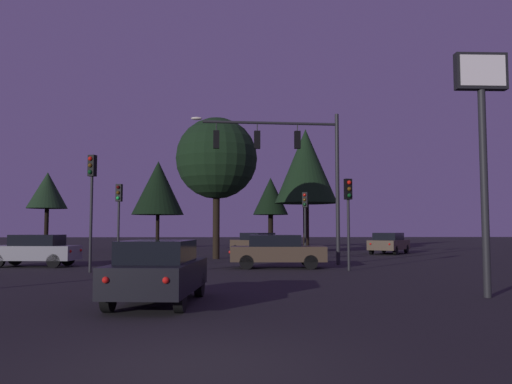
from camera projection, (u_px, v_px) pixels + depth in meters
ground_plane at (224, 259)px, 31.16m from camera, size 168.00×168.00×0.00m
traffic_signal_mast_arm at (292, 157)px, 26.50m from camera, size 7.54×0.68×7.70m
traffic_light_corner_left at (91, 190)px, 21.83m from camera, size 0.37×0.39×4.89m
traffic_light_corner_right at (119, 207)px, 26.80m from camera, size 0.34×0.37×4.10m
traffic_light_median at (348, 205)px, 22.62m from camera, size 0.34×0.37×3.97m
traffic_light_far_side at (305, 211)px, 31.09m from camera, size 0.36×0.38×3.98m
car_nearside_lane at (158, 271)px, 12.55m from camera, size 2.12×4.25×1.52m
car_crossing_left at (35, 250)px, 24.94m from camera, size 4.24×2.16×1.52m
car_crossing_right at (277, 251)px, 23.98m from camera, size 4.47×1.94×1.52m
car_far_lane at (256, 243)px, 37.37m from camera, size 3.77×4.44×1.52m
car_parked_lot at (389, 243)px, 37.69m from camera, size 4.00×4.75×1.52m
store_sign_illuminated at (482, 116)px, 14.02m from camera, size 1.40×0.28×6.54m
tree_behind_sign at (271, 197)px, 47.78m from camera, size 3.23×3.23×6.50m
tree_left_far at (306, 166)px, 43.81m from camera, size 5.22×5.22×10.19m
tree_center_horizon at (158, 188)px, 42.51m from camera, size 4.20×4.20×7.33m
tree_right_cluster at (217, 159)px, 31.80m from camera, size 4.95×4.95×8.57m
tree_lot_edge at (47, 191)px, 40.87m from camera, size 3.09×3.09×6.24m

